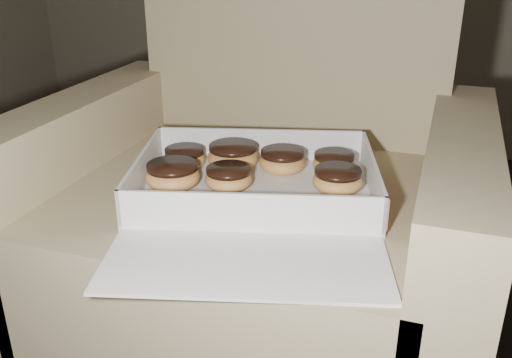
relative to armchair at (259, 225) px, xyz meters
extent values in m
cube|color=tan|center=(0.00, -0.04, -0.08)|extent=(0.68, 0.68, 0.40)
cube|color=tan|center=(0.00, 0.27, 0.36)|extent=(0.68, 0.13, 0.49)
cube|color=tan|center=(-0.37, -0.04, -0.01)|extent=(0.11, 0.68, 0.53)
cube|color=tan|center=(0.37, -0.04, -0.01)|extent=(0.11, 0.68, 0.53)
cube|color=white|center=(0.03, -0.10, 0.12)|extent=(0.48, 0.41, 0.01)
cube|color=white|center=(-0.01, 0.05, 0.16)|extent=(0.40, 0.12, 0.06)
cube|color=white|center=(0.07, -0.24, 0.16)|extent=(0.40, 0.12, 0.06)
cube|color=white|center=(-0.17, -0.15, 0.16)|extent=(0.09, 0.30, 0.06)
cube|color=white|center=(0.23, -0.04, 0.16)|extent=(0.09, 0.30, 0.06)
cube|color=#E45B5F|center=(0.23, -0.04, 0.16)|extent=(0.08, 0.30, 0.05)
cube|color=white|center=(0.09, -0.33, 0.12)|extent=(0.44, 0.28, 0.01)
ellipsoid|color=#E7AD50|center=(-0.11, -0.14, 0.15)|extent=(0.10, 0.10, 0.05)
cylinder|color=black|center=(-0.11, -0.14, 0.17)|extent=(0.09, 0.09, 0.01)
ellipsoid|color=#E7AD50|center=(-0.02, -0.11, 0.15)|extent=(0.09, 0.09, 0.04)
cylinder|color=black|center=(-0.02, -0.11, 0.16)|extent=(0.08, 0.08, 0.01)
ellipsoid|color=#E7AD50|center=(-0.05, -0.02, 0.15)|extent=(0.10, 0.10, 0.05)
cylinder|color=black|center=(-0.05, -0.02, 0.17)|extent=(0.09, 0.09, 0.01)
ellipsoid|color=#E7AD50|center=(0.05, -0.01, 0.15)|extent=(0.09, 0.09, 0.04)
cylinder|color=black|center=(0.05, -0.01, 0.17)|extent=(0.08, 0.08, 0.01)
ellipsoid|color=#E7AD50|center=(0.17, -0.06, 0.15)|extent=(0.09, 0.09, 0.04)
cylinder|color=black|center=(0.17, -0.06, 0.17)|extent=(0.08, 0.08, 0.01)
ellipsoid|color=#E7AD50|center=(0.14, 0.02, 0.15)|extent=(0.08, 0.08, 0.04)
cylinder|color=black|center=(0.14, 0.02, 0.16)|extent=(0.08, 0.08, 0.01)
ellipsoid|color=#E7AD50|center=(-0.14, -0.05, 0.15)|extent=(0.08, 0.08, 0.04)
cylinder|color=black|center=(-0.14, -0.05, 0.16)|extent=(0.08, 0.08, 0.01)
ellipsoid|color=black|center=(-0.06, -0.20, 0.13)|extent=(0.01, 0.01, 0.00)
ellipsoid|color=black|center=(0.03, -0.18, 0.13)|extent=(0.01, 0.01, 0.00)
ellipsoid|color=black|center=(0.22, -0.11, 0.13)|extent=(0.01, 0.01, 0.00)
ellipsoid|color=black|center=(-0.05, -0.26, 0.13)|extent=(0.01, 0.01, 0.00)
ellipsoid|color=black|center=(-0.12, -0.21, 0.13)|extent=(0.01, 0.01, 0.00)
camera|label=1|loc=(0.33, -0.98, 0.55)|focal=40.00mm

